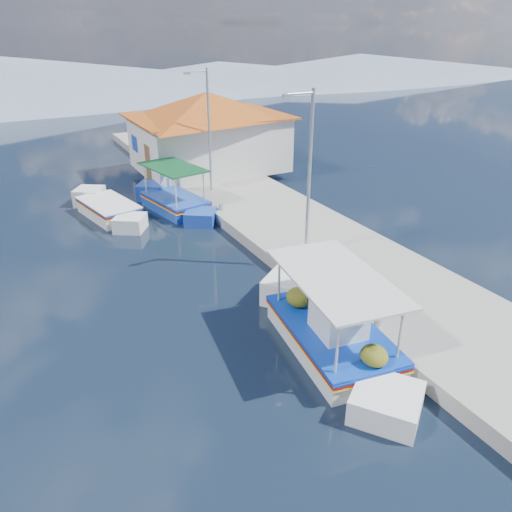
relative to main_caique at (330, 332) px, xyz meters
name	(u,v)px	position (x,y,z in m)	size (l,w,h in m)	color
ground	(215,324)	(-2.41, 2.62, -0.50)	(160.00, 160.00, 0.00)	black
quay	(281,221)	(3.49, 8.62, -0.25)	(5.00, 44.00, 0.50)	gray
bollards	(248,226)	(1.39, 7.87, 0.15)	(0.20, 17.20, 0.30)	#A5A8AD
main_caique	(330,332)	(0.00, 0.00, 0.00)	(2.97, 7.77, 2.58)	white
caique_green_canopy	(175,203)	(-0.05, 12.97, -0.13)	(2.75, 6.44, 2.45)	#1C43AB
caique_blue_hull	(109,210)	(-3.14, 13.59, -0.20)	(2.67, 6.11, 1.11)	white
harbor_building	(208,130)	(3.79, 17.62, 2.28)	(10.49, 10.49, 4.40)	silver
lamp_post_near	(308,168)	(2.10, 4.62, 3.35)	(1.21, 0.14, 6.00)	#A5A8AD
lamp_post_far	(207,125)	(2.10, 13.62, 3.35)	(1.21, 0.14, 6.00)	#A5A8AD
mountain_ridge	(84,79)	(4.13, 58.62, 1.54)	(171.40, 96.00, 5.50)	gray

